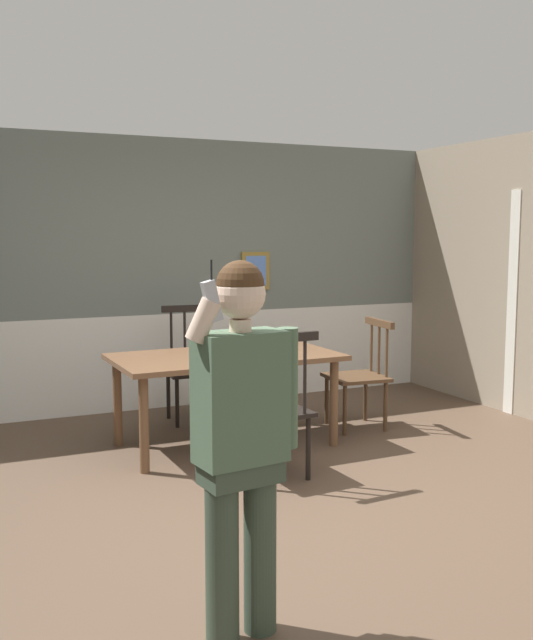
{
  "coord_description": "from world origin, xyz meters",
  "views": [
    {
      "loc": [
        -1.83,
        -3.99,
        1.69
      ],
      "look_at": [
        -0.26,
        -0.52,
        1.24
      ],
      "focal_mm": 40.59,
      "sensor_mm": 36.0,
      "label": 1
    }
  ],
  "objects": [
    {
      "name": "chair_by_doorway",
      "position": [
        0.23,
        0.45,
        0.5
      ],
      "size": [
        0.51,
        0.51,
        1.04
      ],
      "rotation": [
        0.0,
        0.0,
        0.06
      ],
      "color": "black",
      "rests_on": "ground_plane"
    },
    {
      "name": "room_back_partition",
      "position": [
        0.0,
        2.83,
        1.25
      ],
      "size": [
        6.21,
        0.17,
        2.61
      ],
      "color": "slate",
      "rests_on": "ground_plane"
    },
    {
      "name": "chair_near_window",
      "position": [
        1.48,
        1.34,
        0.47
      ],
      "size": [
        0.52,
        0.52,
        0.95
      ],
      "rotation": [
        0.0,
        0.0,
        1.47
      ],
      "color": "#513823",
      "rests_on": "ground_plane"
    },
    {
      "name": "chair_at_table_head",
      "position": [
        0.2,
        2.19,
        0.49
      ],
      "size": [
        0.45,
        0.45,
        1.04
      ],
      "rotation": [
        0.0,
        0.0,
        3.08
      ],
      "color": "black",
      "rests_on": "ground_plane"
    },
    {
      "name": "person_figure",
      "position": [
        -0.73,
        -1.31,
        0.89
      ],
      "size": [
        0.52,
        0.24,
        1.6
      ],
      "rotation": [
        0.0,
        0.0,
        3.26
      ],
      "color": "#3A493A",
      "rests_on": "ground_plane"
    },
    {
      "name": "ground_plane",
      "position": [
        0.0,
        0.0,
        0.0
      ],
      "size": [
        6.83,
        6.83,
        0.0
      ],
      "primitive_type": "plane",
      "color": "brown"
    },
    {
      "name": "dining_table",
      "position": [
        0.21,
        1.32,
        0.66
      ],
      "size": [
        1.78,
        1.0,
        0.74
      ],
      "rotation": [
        0.0,
        0.0,
        0.02
      ],
      "color": "brown",
      "rests_on": "ground_plane"
    }
  ]
}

